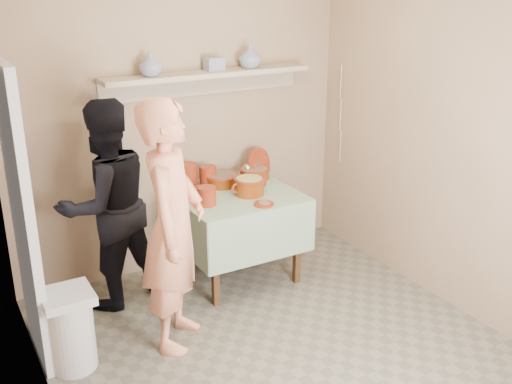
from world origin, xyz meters
TOP-DOWN VIEW (x-y plane):
  - ground at (0.00, 0.00)m, footprint 3.50×3.50m
  - tile_panel at (-1.46, 0.95)m, footprint 0.06×0.70m
  - plate_stack_a at (-0.05, 1.56)m, footprint 0.17×0.17m
  - plate_stack_b at (0.13, 1.54)m, footprint 0.15×0.15m
  - bowl_stack at (-0.08, 1.13)m, footprint 0.15×0.15m
  - empty_bowl at (-0.03, 1.39)m, footprint 0.18×0.18m
  - propped_lid at (0.64, 1.56)m, footprint 0.29×0.18m
  - vase_right at (0.58, 1.61)m, footprint 0.24×0.24m
  - vase_left at (-0.30, 1.61)m, footprint 0.23×0.23m
  - ceramic_box at (0.26, 1.64)m, footprint 0.15×0.11m
  - person_cook at (-0.57, 0.61)m, footprint 0.71×0.76m
  - person_helper at (-0.81, 1.37)m, footprint 0.92×0.78m
  - room_shell at (0.00, 0.00)m, footprint 3.04×3.54m
  - serving_table at (0.25, 1.28)m, footprint 0.97×0.97m
  - cazuela_meat_a at (0.23, 1.49)m, footprint 0.30×0.30m
  - cazuela_meat_b at (0.57, 1.51)m, footprint 0.28×0.28m
  - ladle at (0.51, 1.52)m, footprint 0.08×0.26m
  - cazuela_rice at (0.33, 1.17)m, footprint 0.33×0.25m
  - front_plate at (0.31, 0.91)m, footprint 0.16×0.16m
  - wall_shelf at (0.20, 1.65)m, footprint 1.80×0.25m
  - trash_bin at (-1.30, 0.65)m, footprint 0.32×0.32m
  - electrical_cord at (1.47, 1.48)m, footprint 0.01×0.05m

SIDE VIEW (x-z plane):
  - ground at x=0.00m, z-range 0.00..0.00m
  - trash_bin at x=-1.30m, z-range 0.00..0.56m
  - serving_table at x=0.25m, z-range 0.26..1.02m
  - front_plate at x=0.31m, z-range 0.76..0.78m
  - empty_bowl at x=-0.03m, z-range 0.76..0.81m
  - person_helper at x=-0.81m, z-range 0.00..1.64m
  - cazuela_meat_a at x=0.23m, z-range 0.77..0.87m
  - cazuela_meat_b at x=0.57m, z-range 0.77..0.87m
  - bowl_stack at x=-0.08m, z-range 0.76..0.91m
  - cazuela_rice at x=0.33m, z-range 0.77..0.92m
  - plate_stack_b at x=0.13m, z-range 0.76..0.94m
  - plate_stack_a at x=-0.05m, z-range 0.76..0.98m
  - ladle at x=0.51m, z-range 0.78..0.97m
  - person_cook at x=-0.57m, z-range 0.00..1.75m
  - propped_lid at x=0.64m, z-range 0.74..1.02m
  - tile_panel at x=-1.46m, z-range 0.00..2.00m
  - electrical_cord at x=1.47m, z-range 0.80..1.70m
  - room_shell at x=0.00m, z-range 0.30..2.92m
  - wall_shelf at x=0.20m, z-range 1.57..1.78m
  - ceramic_box at x=0.26m, z-range 1.72..1.83m
  - vase_left at x=-0.30m, z-range 1.72..1.91m
  - vase_right at x=0.58m, z-range 1.72..1.92m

